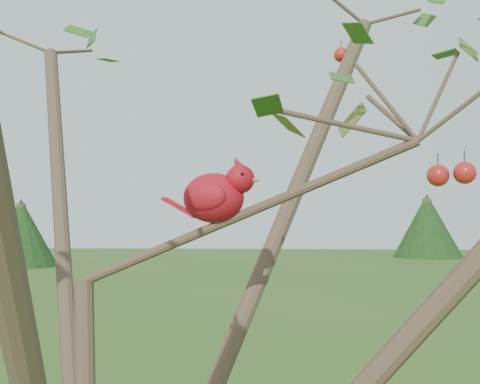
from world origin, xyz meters
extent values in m
sphere|color=red|center=(0.60, 0.10, 2.14)|extent=(0.04, 0.04, 0.04)
sphere|color=red|center=(0.64, 0.08, 2.15)|extent=(0.04, 0.04, 0.04)
sphere|color=red|center=(0.48, 0.61, 2.51)|extent=(0.04, 0.04, 0.04)
ellipsoid|color=#A00D17|center=(0.19, 0.08, 2.10)|extent=(0.13, 0.11, 0.09)
sphere|color=#A00D17|center=(0.24, 0.07, 2.14)|extent=(0.06, 0.06, 0.05)
cone|color=#A00D17|center=(0.24, 0.07, 2.16)|extent=(0.04, 0.04, 0.04)
cone|color=#D85914|center=(0.27, 0.06, 2.13)|extent=(0.03, 0.02, 0.02)
ellipsoid|color=black|center=(0.26, 0.06, 2.13)|extent=(0.02, 0.03, 0.02)
cube|color=#A00D17|center=(0.13, 0.10, 2.09)|extent=(0.07, 0.04, 0.04)
ellipsoid|color=#A00D17|center=(0.20, 0.11, 2.11)|extent=(0.08, 0.04, 0.05)
ellipsoid|color=#A00D17|center=(0.18, 0.05, 2.11)|extent=(0.08, 0.04, 0.05)
cylinder|color=#473626|center=(-10.66, 24.29, 1.35)|extent=(0.41, 0.41, 2.70)
cone|color=black|center=(-10.66, 24.29, 1.46)|extent=(3.15, 3.15, 2.93)
cylinder|color=#473626|center=(8.38, 31.59, 1.56)|extent=(0.47, 0.47, 3.13)
cone|color=black|center=(8.38, 31.59, 1.69)|extent=(3.65, 3.65, 3.39)
camera|label=1|loc=(0.30, -1.00, 2.07)|focal=45.00mm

